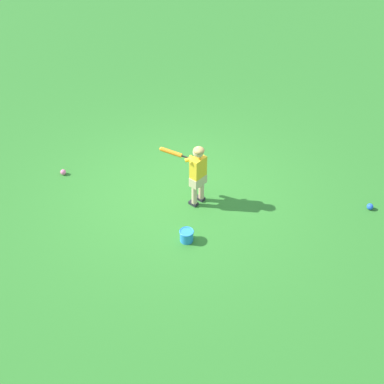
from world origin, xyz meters
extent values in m
plane|color=#2D7528|center=(0.00, 0.00, 0.00)|extent=(40.00, 40.00, 0.00)
cube|color=#232328|center=(-0.34, 0.21, 0.03)|extent=(0.17, 0.14, 0.05)
cylinder|color=#DBB28E|center=(-0.35, 0.22, 0.21)|extent=(0.09, 0.09, 0.34)
cube|color=#232328|center=(-0.40, 0.05, 0.03)|extent=(0.17, 0.14, 0.05)
cylinder|color=#DBB28E|center=(-0.42, 0.06, 0.21)|extent=(0.09, 0.09, 0.34)
cube|color=#C6B284|center=(-0.39, 0.14, 0.46)|extent=(0.24, 0.31, 0.16)
cube|color=yellow|center=(-0.39, 0.14, 0.71)|extent=(0.24, 0.29, 0.34)
sphere|color=#DBB28E|center=(-0.39, 0.14, 1.00)|extent=(0.17, 0.17, 0.17)
ellipsoid|color=tan|center=(-0.40, 0.14, 1.02)|extent=(0.23, 0.23, 0.11)
sphere|color=orange|center=(-0.26, 0.08, 0.80)|extent=(0.04, 0.04, 0.04)
cylinder|color=black|center=(-0.17, 0.08, 0.81)|extent=(0.14, 0.03, 0.05)
cylinder|color=orange|center=(0.07, 0.07, 0.85)|extent=(0.35, 0.08, 0.11)
sphere|color=orange|center=(0.24, 0.07, 0.87)|extent=(0.07, 0.07, 0.07)
cylinder|color=yellow|center=(-0.28, 0.13, 0.81)|extent=(0.18, 0.31, 0.14)
cylinder|color=yellow|center=(-0.30, 0.06, 0.81)|extent=(0.31, 0.17, 0.14)
sphere|color=blue|center=(-3.05, -0.58, 0.05)|extent=(0.10, 0.10, 0.10)
sphere|color=pink|center=(2.08, 0.16, 0.05)|extent=(0.10, 0.10, 0.10)
cylinder|color=#2884DB|center=(-0.50, 1.02, 0.09)|extent=(0.20, 0.20, 0.18)
torus|color=#2884DB|center=(-0.50, 1.02, 0.18)|extent=(0.22, 0.22, 0.02)
camera|label=1|loc=(-2.19, 5.85, 5.09)|focal=45.07mm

